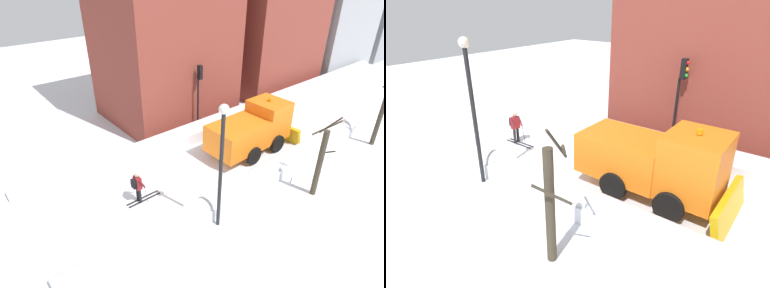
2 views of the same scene
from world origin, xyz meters
TOP-DOWN VIEW (x-y plane):
  - snowbank_right at (2.91, 10.00)m, footprint 1.10×36.00m
  - plow_truck at (0.27, 5.90)m, footprint 3.20×5.98m
  - skier at (0.09, -2.08)m, footprint 0.62×1.80m
  - traffic_light_pole at (-3.70, 5.03)m, footprint 0.28×0.42m
  - street_lamp at (3.69, -0.18)m, footprint 0.40×0.40m
  - bare_tree_near at (5.17, 5.08)m, footprint 1.35×0.89m

SIDE VIEW (x-z plane):
  - snowbank_right at x=2.91m, z-range -0.06..1.02m
  - skier at x=0.09m, z-range 0.10..1.91m
  - plow_truck at x=0.27m, z-range -0.08..3.04m
  - bare_tree_near at x=5.17m, z-range -0.24..4.08m
  - traffic_light_pole at x=-3.70m, z-range 0.92..5.56m
  - street_lamp at x=3.69m, z-range 0.72..6.54m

